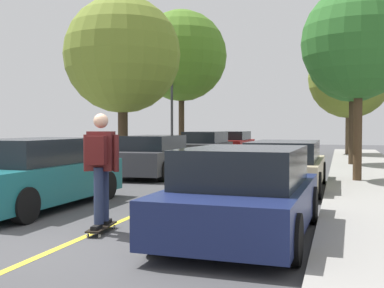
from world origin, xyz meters
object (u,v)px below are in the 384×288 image
object	(u,v)px
parked_car_left_near	(153,156)
streetlamp	(172,90)
parked_car_left_nearest	(36,174)
skateboard	(102,227)
fire_hydrant	(80,166)
skateboarder	(100,162)
street_tree_right_near	(353,56)
street_tree_left_near	(181,56)
street_tree_right_far	(350,78)
street_tree_left_nearest	(123,55)
street_tree_right_nearest	(359,42)
parked_car_right_near	(285,165)
parked_car_left_far	(205,147)
parked_car_left_farthest	(232,144)
parked_car_right_nearest	(244,193)

from	to	relation	value
parked_car_left_near	streetlamp	bearing A→B (deg)	104.53
parked_car_left_nearest	skateboard	bearing A→B (deg)	-35.07
fire_hydrant	skateboarder	size ratio (longest dim) A/B	0.39
street_tree_right_near	fire_hydrant	size ratio (longest dim) A/B	9.05
street_tree_left_near	street_tree_right_far	world-z (taller)	street_tree_left_near
street_tree_left_near	street_tree_right_far	size ratio (longest dim) A/B	1.15
street_tree_left_nearest	street_tree_left_near	bearing A→B (deg)	90.00
parked_car_left_near	street_tree_left_nearest	bearing A→B (deg)	140.02
streetlamp	street_tree_right_far	bearing A→B (deg)	37.63
street_tree_right_nearest	street_tree_left_near	bearing A→B (deg)	132.74
parked_car_right_near	parked_car_left_far	bearing A→B (deg)	118.57
parked_car_left_near	street_tree_right_near	bearing A→B (deg)	41.14
streetlamp	skateboarder	xyz separation A→B (m)	(4.17, -14.97, -2.35)
parked_car_right_near	street_tree_right_nearest	xyz separation A→B (m)	(1.86, 1.59, 3.41)
parked_car_left_far	fire_hydrant	distance (m)	8.75
street_tree_left_near	parked_car_right_near	bearing A→B (deg)	-58.61
street_tree_left_nearest	parked_car_left_farthest	bearing A→B (deg)	80.10
parked_car_left_far	streetlamp	size ratio (longest dim) A/B	0.76
parked_car_left_near	skateboard	size ratio (longest dim) A/B	4.90
skateboarder	street_tree_left_nearest	bearing A→B (deg)	113.66
street_tree_left_nearest	parked_car_right_near	bearing A→B (deg)	-29.34
street_tree_right_near	fire_hydrant	distance (m)	11.94
parked_car_left_farthest	street_tree_left_nearest	world-z (taller)	street_tree_left_nearest
skateboarder	parked_car_right_nearest	bearing A→B (deg)	11.98
parked_car_left_farthest	streetlamp	distance (m)	6.40
street_tree_right_far	streetlamp	distance (m)	10.44
parked_car_left_nearest	street_tree_right_far	world-z (taller)	street_tree_right_far
parked_car_right_nearest	street_tree_right_far	bearing A→B (deg)	84.89
street_tree_right_far	fire_hydrant	world-z (taller)	street_tree_right_far
parked_car_left_farthest	skateboard	bearing A→B (deg)	-83.25
street_tree_right_far	street_tree_right_nearest	bearing A→B (deg)	-90.00
parked_car_left_nearest	parked_car_right_near	distance (m)	6.39
street_tree_right_far	streetlamp	xyz separation A→B (m)	(-8.23, -6.35, -0.94)
parked_car_left_nearest	skateboard	distance (m)	3.02
parked_car_left_near	street_tree_right_nearest	size ratio (longest dim) A/B	0.76
parked_car_right_near	street_tree_left_near	size ratio (longest dim) A/B	0.62
street_tree_right_far	fire_hydrant	distance (m)	17.71
skateboard	parked_car_right_nearest	bearing A→B (deg)	11.13
parked_car_right_nearest	skateboard	xyz separation A→B (m)	(-2.20, -0.43, -0.57)
street_tree_right_far	skateboarder	xyz separation A→B (m)	(-4.06, -21.32, -3.29)
street_tree_left_near	skateboard	distance (m)	18.05
street_tree_right_nearest	skateboard	world-z (taller)	street_tree_right_nearest
parked_car_right_nearest	fire_hydrant	world-z (taller)	parked_car_right_nearest
parked_car_left_nearest	parked_car_left_farthest	xyz separation A→B (m)	(-0.00, 18.74, -0.02)
parked_car_left_far	street_tree_right_near	xyz separation A→B (m)	(6.48, -0.74, 3.86)
street_tree_right_near	street_tree_right_far	world-z (taller)	street_tree_right_far
parked_car_right_near	skateboard	distance (m)	6.52
parked_car_right_nearest	street_tree_left_near	size ratio (longest dim) A/B	0.55
parked_car_left_far	fire_hydrant	size ratio (longest dim) A/B	6.34
street_tree_right_nearest	parked_car_left_farthest	bearing A→B (deg)	116.98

